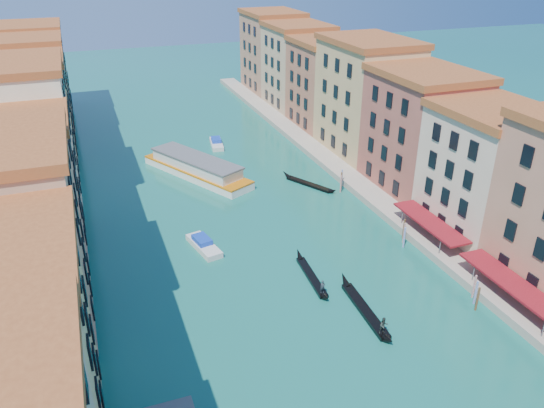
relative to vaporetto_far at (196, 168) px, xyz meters
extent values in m
cube|color=tan|center=(-24.69, -47.86, 7.00)|extent=(12.00, 15.00, 17.00)
cube|color=tan|center=(-24.69, -31.86, 8.00)|extent=(12.00, 17.00, 19.00)
cube|color=tan|center=(-24.69, -16.36, 6.75)|extent=(12.00, 14.00, 16.50)
cube|color=brown|center=(-24.69, -16.36, 15.50)|extent=(12.80, 14.40, 1.00)
cube|color=beige|center=(-24.69, -0.36, 8.50)|extent=(12.00, 18.00, 20.00)
cube|color=brown|center=(-24.69, -0.36, 19.00)|extent=(12.80, 18.40, 1.00)
cube|color=tan|center=(-24.69, 16.64, 7.25)|extent=(12.00, 16.00, 17.50)
cube|color=brown|center=(-24.69, 16.64, 16.50)|extent=(12.80, 16.40, 1.00)
cube|color=tan|center=(-24.69, 32.14, 7.75)|extent=(12.00, 15.00, 18.50)
cube|color=brown|center=(-24.69, 32.14, 17.50)|extent=(12.80, 15.40, 1.00)
cube|color=tan|center=(-24.69, 48.14, 8.00)|extent=(12.00, 17.00, 19.00)
cube|color=brown|center=(-24.69, 48.14, 18.00)|extent=(12.80, 17.40, 1.00)
cube|color=beige|center=(31.31, -32.36, 6.75)|extent=(12.00, 14.00, 16.50)
cube|color=brown|center=(31.31, -32.36, 15.50)|extent=(12.80, 14.40, 1.00)
cube|color=#A04D3D|center=(31.31, -17.36, 7.50)|extent=(12.00, 16.00, 18.00)
cube|color=brown|center=(31.31, -17.36, 17.00)|extent=(12.80, 16.40, 1.00)
cube|color=tan|center=(31.31, -0.36, 8.50)|extent=(12.00, 18.00, 20.00)
cube|color=brown|center=(31.31, -0.36, 19.00)|extent=(12.80, 18.40, 1.00)
cube|color=#A86044|center=(31.31, 16.14, 7.25)|extent=(12.00, 15.00, 17.50)
cube|color=brown|center=(31.31, 16.14, 16.50)|extent=(12.80, 15.40, 1.00)
cube|color=tan|center=(31.31, 31.64, 7.75)|extent=(12.00, 16.00, 18.50)
cube|color=brown|center=(31.31, 31.64, 17.50)|extent=(12.80, 16.40, 1.00)
cube|color=#AA7050|center=(31.31, 48.14, 8.25)|extent=(12.00, 17.00, 19.50)
cube|color=brown|center=(31.31, 48.14, 18.50)|extent=(12.80, 17.40, 1.00)
cube|color=#B0A18E|center=(23.31, -6.36, -1.00)|extent=(4.00, 140.00, 1.00)
cube|color=maroon|center=(23.51, -47.86, 1.50)|extent=(3.20, 15.30, 0.25)
cylinder|color=#59595B|center=(22.11, -52.96, 0.00)|extent=(0.12, 0.12, 3.00)
cylinder|color=#59595B|center=(22.11, -42.76, 0.00)|extent=(0.12, 0.12, 3.00)
cube|color=maroon|center=(23.51, -32.36, 1.50)|extent=(3.20, 12.60, 0.25)
cylinder|color=#59595B|center=(22.11, -36.56, 0.00)|extent=(0.12, 0.12, 3.00)
cylinder|color=#59595B|center=(22.11, -28.16, 0.00)|extent=(0.12, 0.12, 3.00)
cylinder|color=brown|center=(19.81, -46.36, -0.20)|extent=(0.24, 0.24, 3.20)
cylinder|color=brown|center=(20.41, -45.36, -0.20)|extent=(0.24, 0.24, 3.20)
cylinder|color=brown|center=(21.01, -44.36, -0.20)|extent=(0.24, 0.24, 3.20)
cylinder|color=brown|center=(19.81, -32.36, -0.20)|extent=(0.24, 0.24, 3.20)
cylinder|color=brown|center=(20.41, -31.36, -0.20)|extent=(0.24, 0.24, 3.20)
cylinder|color=brown|center=(21.01, -30.36, -0.20)|extent=(0.24, 0.24, 3.20)
cylinder|color=brown|center=(19.81, -14.36, -0.20)|extent=(0.24, 0.24, 3.20)
cylinder|color=brown|center=(20.41, -13.36, -0.20)|extent=(0.24, 0.24, 3.20)
cylinder|color=brown|center=(21.01, -12.36, -0.20)|extent=(0.24, 0.24, 3.20)
cube|color=white|center=(0.00, 0.00, -0.83)|extent=(14.82, 22.21, 1.34)
cube|color=silver|center=(0.00, 0.00, 0.63)|extent=(12.25, 17.97, 1.79)
cube|color=#59595B|center=(0.00, 0.00, 1.69)|extent=(12.81, 18.63, 0.28)
cube|color=#C96A0B|center=(0.00, 0.00, -0.21)|extent=(14.87, 22.24, 0.28)
cube|color=black|center=(5.73, -34.80, -1.30)|extent=(1.60, 8.36, 0.42)
cone|color=black|center=(6.05, -30.20, -0.95)|extent=(0.96, 1.91, 1.55)
cone|color=black|center=(5.40, -39.41, -1.04)|extent=(0.94, 1.59, 1.37)
imported|color=#262F37|center=(5.48, -38.30, -0.34)|extent=(0.61, 0.42, 1.59)
cube|color=black|center=(8.48, -42.57, -1.27)|extent=(1.72, 9.66, 0.48)
cone|color=black|center=(8.78, -37.24, -0.86)|extent=(1.08, 2.20, 1.79)
cone|color=black|center=(8.18, -47.90, -0.97)|extent=(1.06, 1.83, 1.58)
imported|color=#27302B|center=(8.25, -46.62, -0.15)|extent=(0.93, 0.75, 1.84)
cube|color=black|center=(16.20, -10.23, -1.29)|extent=(5.04, 8.07, 0.43)
cone|color=black|center=(13.91, -6.02, -0.93)|extent=(1.67, 2.10, 1.61)
cone|color=black|center=(18.48, -14.43, -1.02)|extent=(1.52, 1.81, 1.42)
cube|color=silver|center=(-4.53, -23.78, -1.11)|extent=(3.49, 7.05, 0.77)
cube|color=#153DB2|center=(-4.63, -23.31, -0.44)|extent=(2.31, 3.20, 0.68)
cube|color=silver|center=(6.91, 13.21, -1.11)|extent=(3.14, 7.04, 0.78)
cube|color=#153DB2|center=(6.99, 13.69, -0.43)|extent=(2.17, 3.14, 0.68)
camera|label=1|loc=(-16.57, -82.00, 33.87)|focal=35.00mm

